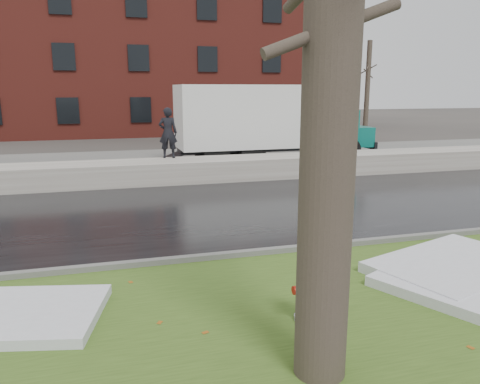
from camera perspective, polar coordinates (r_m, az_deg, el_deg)
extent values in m
plane|color=#47423D|center=(7.93, 1.85, -10.52)|extent=(120.00, 120.00, 0.00)
cube|color=#354E1A|center=(6.85, 5.07, -14.26)|extent=(60.00, 4.50, 0.04)
cube|color=black|center=(12.07, -4.53, -2.38)|extent=(60.00, 7.00, 0.03)
cube|color=slate|center=(20.32, -9.15, 3.56)|extent=(60.00, 9.00, 0.03)
cube|color=slate|center=(8.80, -0.10, -7.66)|extent=(60.00, 0.15, 0.14)
cube|color=#B8B3A8|center=(16.05, -7.44, 2.58)|extent=(60.00, 1.60, 0.75)
cube|color=maroon|center=(37.25, -9.36, 15.20)|extent=(26.00, 12.00, 10.00)
cylinder|color=brown|center=(33.18, -22.60, 11.77)|extent=(0.36, 0.36, 6.50)
cylinder|color=brown|center=(33.20, -22.74, 13.40)|extent=(0.84, 1.62, 0.73)
cylinder|color=brown|center=(33.25, -22.87, 14.95)|extent=(1.08, 1.26, 0.66)
cylinder|color=brown|center=(33.19, -22.65, 12.37)|extent=(1.40, 0.61, 0.63)
cylinder|color=brown|center=(35.92, 15.28, 12.25)|extent=(0.36, 0.36, 6.50)
cylinder|color=brown|center=(35.93, 15.36, 13.76)|extent=(0.84, 1.62, 0.73)
cylinder|color=brown|center=(35.97, 15.45, 15.19)|extent=(1.08, 1.26, 0.66)
cylinder|color=brown|center=(35.92, 15.31, 12.81)|extent=(1.40, 0.61, 0.63)
cylinder|color=gray|center=(6.45, 8.22, -12.19)|extent=(0.25, 0.25, 0.75)
ellipsoid|color=#AB160D|center=(6.31, 8.33, -9.09)|extent=(0.30, 0.30, 0.17)
cylinder|color=#AB160D|center=(6.27, 8.35, -8.27)|extent=(0.06, 0.06, 0.05)
cylinder|color=#AB160D|center=(6.36, 6.95, -11.79)|extent=(0.11, 0.12, 0.12)
cylinder|color=#AB160D|center=(6.49, 9.51, -11.38)|extent=(0.11, 0.12, 0.12)
cylinder|color=gray|center=(6.55, 7.65, -11.07)|extent=(0.15, 0.11, 0.15)
cylinder|color=brown|center=(4.72, 11.21, 17.82)|extent=(0.69, 0.69, 7.02)
cylinder|color=brown|center=(4.73, 11.27, 19.02)|extent=(1.46, 0.23, 0.63)
cube|color=black|center=(20.22, 3.24, 5.37)|extent=(7.59, 1.08, 0.21)
cube|color=silver|center=(19.72, -0.12, 9.22)|extent=(5.16, 2.45, 2.56)
cube|color=#0B665B|center=(21.20, 10.22, 7.71)|extent=(2.22, 2.31, 1.61)
cube|color=#0B665B|center=(21.88, 13.43, 6.71)|extent=(1.17, 2.10, 0.85)
cube|color=black|center=(21.47, 11.89, 9.22)|extent=(0.11, 1.90, 0.85)
cube|color=black|center=(19.24, -9.11, 3.95)|extent=(1.64, 1.16, 0.64)
cylinder|color=black|center=(20.75, 13.12, 4.98)|extent=(1.05, 0.30, 1.04)
cylinder|color=black|center=(22.49, 10.63, 5.65)|extent=(1.05, 0.30, 1.04)
cylinder|color=black|center=(18.99, 1.55, 4.64)|extent=(1.05, 0.30, 1.04)
cylinder|color=black|center=(20.88, -0.14, 5.35)|extent=(1.05, 0.30, 1.04)
cylinder|color=black|center=(18.58, -2.91, 4.46)|extent=(1.05, 0.30, 1.04)
cylinder|color=black|center=(20.51, -4.23, 5.19)|extent=(1.05, 0.30, 1.04)
imported|color=black|center=(16.45, -8.77, 7.15)|extent=(0.71, 0.54, 1.74)
cube|color=silver|center=(8.48, 25.64, -9.37)|extent=(3.22, 2.95, 0.16)
cube|color=silver|center=(7.19, -25.60, -13.37)|extent=(2.49, 2.04, 0.14)
cube|color=silver|center=(8.90, 24.68, -8.18)|extent=(3.23, 2.60, 0.18)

